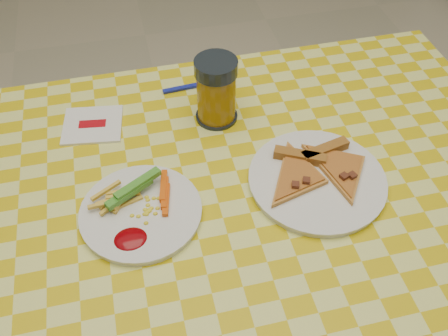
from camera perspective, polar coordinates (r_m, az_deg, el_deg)
The scene contains 8 objects.
table at distance 0.98m, azimuth -0.59°, elevation -6.70°, with size 1.28×0.88×0.76m.
plate_left at distance 0.91m, azimuth -9.45°, elevation -5.11°, with size 0.21×0.21×0.01m, color silver.
plate_right at distance 0.96m, azimuth 10.57°, elevation -1.45°, with size 0.26×0.26×0.01m, color silver.
fries_veggies at distance 0.90m, azimuth -10.22°, elevation -3.83°, with size 0.17×0.16×0.04m.
pizza_slices at distance 0.96m, azimuth 10.58°, elevation -0.21°, with size 0.27×0.23×0.02m.
drink_glass at distance 1.03m, azimuth -0.89°, elevation 8.78°, with size 0.09×0.09×0.14m.
napkin at distance 1.09m, azimuth -14.79°, elevation 4.79°, with size 0.14×0.13×0.01m.
fork at distance 1.16m, azimuth -3.57°, elevation 9.36°, with size 0.14×0.03×0.01m.
Camera 1 is at (-0.12, -0.56, 1.48)m, focal length 40.00 mm.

